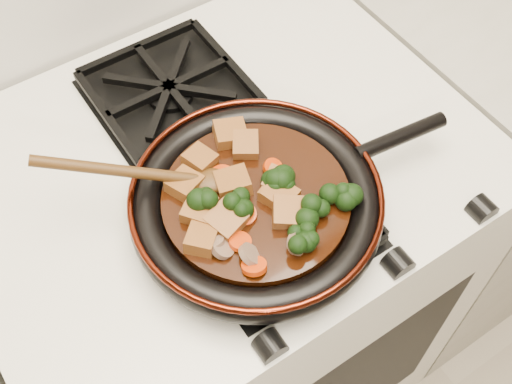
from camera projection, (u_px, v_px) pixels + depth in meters
stove at (229, 291)px, 1.30m from camera, size 0.76×0.60×0.90m
burner_grate_front at (273, 220)px, 0.85m from camera, size 0.23×0.23×0.03m
burner_grate_back at (170, 91)px, 0.99m from camera, size 0.23×0.23×0.03m
skillet at (258, 203)px, 0.83m from camera, size 0.46×0.33×0.05m
braising_sauce at (256, 201)px, 0.83m from camera, size 0.24×0.24×0.02m
tofu_cube_0 at (289, 213)px, 0.80m from camera, size 0.06×0.06×0.03m
tofu_cube_1 at (233, 183)px, 0.82m from camera, size 0.05×0.05×0.03m
tofu_cube_2 at (277, 182)px, 0.83m from camera, size 0.05×0.05×0.02m
tofu_cube_3 at (274, 193)px, 0.82m from camera, size 0.05×0.04×0.02m
tofu_cube_4 at (199, 210)px, 0.80m from camera, size 0.06×0.06×0.02m
tofu_cube_5 at (280, 196)px, 0.81m from camera, size 0.05×0.05×0.02m
tofu_cube_6 at (245, 146)px, 0.86m from camera, size 0.05×0.05×0.03m
tofu_cube_7 at (202, 239)px, 0.78m from camera, size 0.05×0.05×0.03m
tofu_cube_8 at (185, 184)px, 0.82m from camera, size 0.05×0.05×0.03m
tofu_cube_9 at (230, 134)px, 0.87m from camera, size 0.05×0.05×0.03m
tofu_cube_10 at (226, 221)px, 0.79m from camera, size 0.05×0.05×0.03m
tofu_cube_11 at (200, 160)px, 0.85m from camera, size 0.05×0.05×0.02m
broccoli_floret_0 at (338, 194)px, 0.81m from camera, size 0.07×0.08×0.05m
broccoli_floret_1 at (301, 238)px, 0.77m from camera, size 0.07×0.07×0.07m
broccoli_floret_2 at (206, 204)px, 0.80m from camera, size 0.08×0.09×0.07m
broccoli_floret_3 at (239, 210)px, 0.80m from camera, size 0.07×0.08×0.06m
broccoli_floret_4 at (281, 183)px, 0.82m from camera, size 0.08×0.08×0.07m
broccoli_floret_5 at (311, 209)px, 0.80m from camera, size 0.08×0.08×0.06m
carrot_coin_0 at (254, 266)px, 0.76m from camera, size 0.03×0.03×0.02m
carrot_coin_1 at (222, 174)px, 0.84m from camera, size 0.03×0.03×0.01m
carrot_coin_2 at (240, 242)px, 0.78m from camera, size 0.03×0.03×0.01m
carrot_coin_3 at (273, 168)px, 0.84m from camera, size 0.03×0.03×0.02m
carrot_coin_4 at (245, 214)px, 0.80m from camera, size 0.03×0.03×0.02m
carrot_coin_5 at (205, 240)px, 0.78m from camera, size 0.03×0.03×0.02m
mushroom_slice_0 at (222, 248)px, 0.77m from camera, size 0.04×0.04×0.02m
mushroom_slice_1 at (212, 242)px, 0.78m from camera, size 0.04×0.04×0.02m
mushroom_slice_2 at (250, 255)px, 0.77m from camera, size 0.03×0.04×0.03m
mushroom_slice_3 at (298, 243)px, 0.78m from camera, size 0.04×0.04×0.03m
wooden_spoon at (162, 175)px, 0.81m from camera, size 0.14×0.09×0.22m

